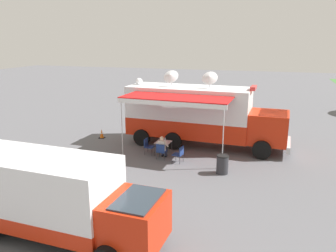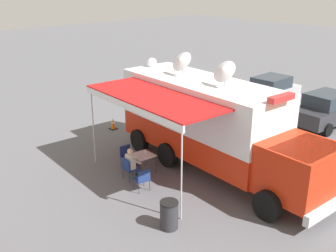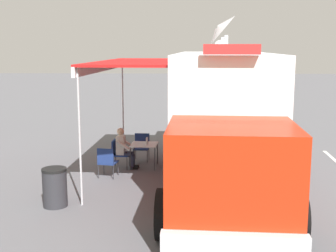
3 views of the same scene
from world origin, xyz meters
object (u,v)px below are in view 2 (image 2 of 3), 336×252
at_px(car_behind_truck, 327,109).
at_px(car_far_corner, 270,92).
at_px(command_truck, 213,123).
at_px(trash_bin, 169,215).
at_px(folding_table, 143,156).
at_px(seated_responder, 133,162).
at_px(folding_chair_beside_table, 127,154).
at_px(traffic_cone, 113,124).
at_px(folding_chair_at_table, 128,167).
at_px(folding_chair_spare_by_truck, 143,178).
at_px(water_bottle, 146,152).

height_order(car_behind_truck, car_far_corner, same).
relative_size(command_truck, trash_bin, 10.54).
distance_m(command_truck, car_far_corner, 9.55).
relative_size(folding_table, trash_bin, 0.92).
xyz_separation_m(folding_table, seated_responder, (0.61, 0.15, -0.02)).
distance_m(folding_chair_beside_table, traffic_cone, 4.43).
xyz_separation_m(folding_chair_at_table, car_behind_truck, (-11.17, 1.95, 0.37)).
bearing_deg(folding_chair_beside_table, folding_chair_spare_by_truck, 68.73).
height_order(water_bottle, folding_chair_spare_by_truck, water_bottle).
xyz_separation_m(folding_chair_at_table, folding_chair_spare_by_truck, (0.15, 1.05, 0.00)).
bearing_deg(folding_chair_beside_table, car_far_corner, -174.68).
xyz_separation_m(water_bottle, folding_chair_at_table, (0.90, 0.06, -0.32)).
relative_size(folding_table, folding_chair_beside_table, 0.96).
bearing_deg(car_far_corner, folding_table, 9.72).
distance_m(folding_chair_at_table, traffic_cone, 5.60).
distance_m(command_truck, seated_responder, 3.45).
height_order(folding_table, car_behind_truck, car_behind_truck).
relative_size(folding_table, traffic_cone, 1.44).
height_order(water_bottle, car_far_corner, car_far_corner).
distance_m(folding_chair_at_table, seated_responder, 0.23).
bearing_deg(folding_chair_at_table, folding_chair_spare_by_truck, 81.90).
distance_m(folding_chair_beside_table, car_behind_truck, 10.94).
xyz_separation_m(seated_responder, car_far_corner, (-11.67, -2.04, 0.23)).
xyz_separation_m(folding_chair_beside_table, car_behind_truck, (-10.53, 2.94, 0.37)).
bearing_deg(water_bottle, folding_chair_at_table, 3.96).
height_order(water_bottle, car_behind_truck, car_behind_truck).
bearing_deg(water_bottle, folding_table, -38.35).
bearing_deg(folding_chair_spare_by_truck, command_truck, 172.73).
height_order(command_truck, car_behind_truck, command_truck).
bearing_deg(folding_chair_spare_by_truck, car_behind_truck, 175.44).
height_order(folding_table, trash_bin, trash_bin).
distance_m(folding_chair_beside_table, car_far_corner, 11.28).
xyz_separation_m(traffic_cone, car_behind_truck, (-8.52, 6.88, 0.60)).
bearing_deg(command_truck, water_bottle, -35.28).
distance_m(folding_table, traffic_cone, 5.15).
distance_m(trash_bin, car_behind_truck, 12.23).
bearing_deg(trash_bin, car_far_corner, -157.11).
xyz_separation_m(water_bottle, seated_responder, (0.71, 0.07, -0.18)).
relative_size(trash_bin, car_far_corner, 0.21).
bearing_deg(folding_chair_spare_by_truck, folding_chair_at_table, -98.10).
relative_size(folding_chair_spare_by_truck, trash_bin, 0.96).
distance_m(seated_responder, car_behind_truck, 11.16).
height_order(command_truck, folding_table, command_truck).
bearing_deg(car_far_corner, water_bottle, 10.19).
bearing_deg(seated_responder, folding_table, -166.50).
bearing_deg(car_far_corner, command_truck, 21.56).
distance_m(seated_responder, trash_bin, 3.57).
height_order(seated_responder, car_behind_truck, car_behind_truck).
relative_size(traffic_cone, car_behind_truck, 0.13).
bearing_deg(car_behind_truck, trash_bin, 6.74).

